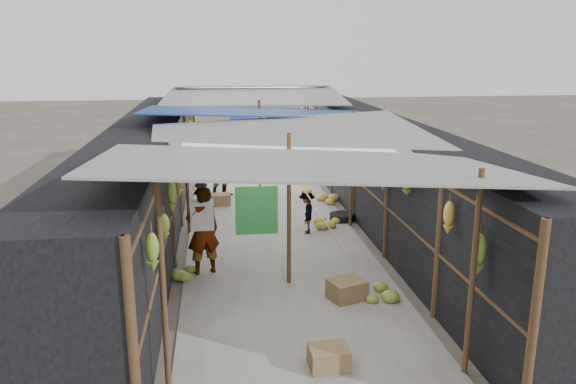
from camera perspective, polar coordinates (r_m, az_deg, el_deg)
name	(u,v)px	position (r m, az deg, el deg)	size (l,w,h in m)	color
ground	(322,384)	(7.13, 3.45, -18.88)	(80.00, 80.00, 0.00)	#6B6356
aisle_slab	(269,222)	(13.01, -1.94, -3.09)	(3.60, 16.00, 0.02)	#9E998E
stall_left	(147,178)	(12.75, -14.15, 1.42)	(1.40, 15.00, 2.30)	black
stall_right	(384,171)	(13.24, 9.74, 2.12)	(1.40, 15.00, 2.30)	black
crate_near	(329,358)	(7.34, 4.17, -16.49)	(0.49, 0.39, 0.30)	olive
crate_mid	(347,290)	(9.14, 6.01, -9.88)	(0.55, 0.44, 0.33)	olive
crate_back	(221,200)	(14.47, -6.86, -0.80)	(0.48, 0.39, 0.30)	olive
black_basin	(342,217)	(13.18, 5.48, -2.57)	(0.57, 0.57, 0.17)	black
vendor_elderly	(203,231)	(9.98, -8.65, -3.91)	(0.59, 0.39, 1.61)	white
shopper_blue	(225,167)	(15.17, -6.46, 2.55)	(0.81, 0.63, 1.66)	#2059A4
vendor_seated	(307,213)	(12.12, 1.92, -2.11)	(0.61, 0.35, 0.95)	#49433F
market_canopy	(268,117)	(12.83, -2.05, 7.62)	(5.62, 15.20, 2.77)	brown
hanging_bananas	(272,150)	(12.85, -1.60, 4.33)	(3.95, 13.74, 0.83)	olive
floor_bananas	(269,223)	(12.51, -1.97, -3.18)	(3.92, 9.40, 0.32)	gold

